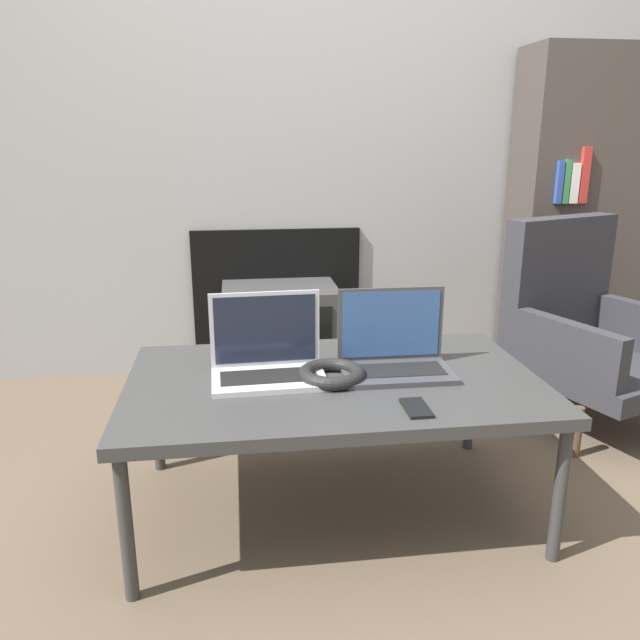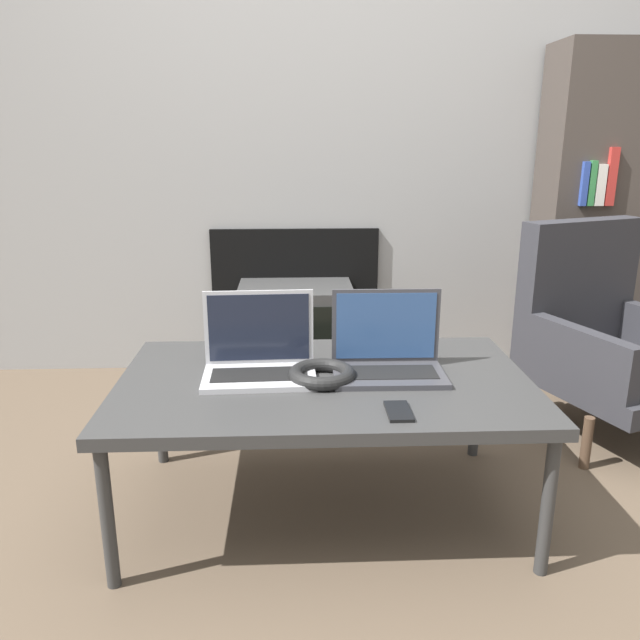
{
  "view_description": "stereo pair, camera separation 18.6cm",
  "coord_description": "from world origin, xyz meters",
  "px_view_note": "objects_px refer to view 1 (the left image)",
  "views": [
    {
      "loc": [
        -0.27,
        -1.41,
        1.13
      ],
      "look_at": [
        0.0,
        0.6,
        0.54
      ],
      "focal_mm": 35.0,
      "sensor_mm": 36.0,
      "label": 1
    },
    {
      "loc": [
        -0.09,
        -1.43,
        1.13
      ],
      "look_at": [
        0.0,
        0.6,
        0.54
      ],
      "focal_mm": 35.0,
      "sensor_mm": 36.0,
      "label": 2
    }
  ],
  "objects_px": {
    "phone": "(416,408)",
    "laptop_right": "(394,352)",
    "headphones": "(332,374)",
    "tv": "(281,335)",
    "armchair": "(582,325)",
    "laptop_left": "(267,358)"
  },
  "relations": [
    {
      "from": "phone",
      "to": "tv",
      "type": "xyz_separation_m",
      "value": [
        -0.26,
        1.35,
        -0.21
      ]
    },
    {
      "from": "laptop_left",
      "to": "headphones",
      "type": "height_order",
      "value": "laptop_left"
    },
    {
      "from": "laptop_left",
      "to": "phone",
      "type": "height_order",
      "value": "laptop_left"
    },
    {
      "from": "headphones",
      "to": "tv",
      "type": "distance_m",
      "value": 1.14
    },
    {
      "from": "headphones",
      "to": "phone",
      "type": "height_order",
      "value": "headphones"
    },
    {
      "from": "laptop_left",
      "to": "tv",
      "type": "distance_m",
      "value": 1.1
    },
    {
      "from": "laptop_right",
      "to": "headphones",
      "type": "xyz_separation_m",
      "value": [
        -0.2,
        -0.06,
        -0.04
      ]
    },
    {
      "from": "headphones",
      "to": "phone",
      "type": "distance_m",
      "value": 0.3
    },
    {
      "from": "headphones",
      "to": "armchair",
      "type": "relative_size",
      "value": 0.24
    },
    {
      "from": "phone",
      "to": "laptop_right",
      "type": "bearing_deg",
      "value": 87.44
    },
    {
      "from": "phone",
      "to": "tv",
      "type": "bearing_deg",
      "value": 100.91
    },
    {
      "from": "laptop_right",
      "to": "phone",
      "type": "height_order",
      "value": "laptop_right"
    },
    {
      "from": "headphones",
      "to": "phone",
      "type": "relative_size",
      "value": 1.64
    },
    {
      "from": "laptop_right",
      "to": "tv",
      "type": "height_order",
      "value": "laptop_right"
    },
    {
      "from": "laptop_right",
      "to": "armchair",
      "type": "height_order",
      "value": "armchair"
    },
    {
      "from": "headphones",
      "to": "tv",
      "type": "xyz_separation_m",
      "value": [
        -0.07,
        1.12,
        -0.23
      ]
    },
    {
      "from": "phone",
      "to": "armchair",
      "type": "relative_size",
      "value": 0.15
    },
    {
      "from": "armchair",
      "to": "tv",
      "type": "bearing_deg",
      "value": 135.56
    },
    {
      "from": "laptop_right",
      "to": "headphones",
      "type": "distance_m",
      "value": 0.21
    },
    {
      "from": "tv",
      "to": "phone",
      "type": "bearing_deg",
      "value": -79.09
    },
    {
      "from": "tv",
      "to": "armchair",
      "type": "relative_size",
      "value": 0.65
    },
    {
      "from": "laptop_left",
      "to": "laptop_right",
      "type": "relative_size",
      "value": 1.01
    }
  ]
}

